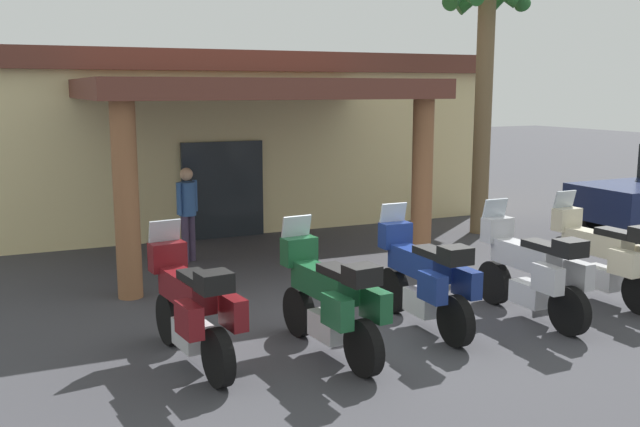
{
  "coord_description": "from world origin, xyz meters",
  "views": [
    {
      "loc": [
        -4.85,
        -8.36,
        3.23
      ],
      "look_at": [
        0.21,
        1.99,
        1.2
      ],
      "focal_mm": 40.05,
      "sensor_mm": 36.0,
      "label": 1
    }
  ],
  "objects_px": {
    "motorcycle_green": "(330,300)",
    "pedestrian": "(187,207)",
    "motorcycle_maroon": "(192,307)",
    "motel_building": "(188,135)",
    "motorcycle_cream": "(604,257)",
    "motorcycle_blue": "(424,278)",
    "motorcycle_silver": "(532,271)",
    "palm_tree_near_portico": "(485,48)"
  },
  "relations": [
    {
      "from": "motorcycle_green",
      "to": "pedestrian",
      "type": "distance_m",
      "value": 5.47
    },
    {
      "from": "motorcycle_maroon",
      "to": "motorcycle_green",
      "type": "bearing_deg",
      "value": -111.01
    },
    {
      "from": "motel_building",
      "to": "motorcycle_cream",
      "type": "height_order",
      "value": "motel_building"
    },
    {
      "from": "motorcycle_green",
      "to": "motorcycle_blue",
      "type": "xyz_separation_m",
      "value": [
        1.59,
        0.32,
        0.0
      ]
    },
    {
      "from": "motorcycle_blue",
      "to": "pedestrian",
      "type": "relative_size",
      "value": 1.24
    },
    {
      "from": "motorcycle_maroon",
      "to": "motorcycle_silver",
      "type": "distance_m",
      "value": 4.79
    },
    {
      "from": "motorcycle_green",
      "to": "palm_tree_near_portico",
      "type": "height_order",
      "value": "palm_tree_near_portico"
    },
    {
      "from": "pedestrian",
      "to": "palm_tree_near_portico",
      "type": "relative_size",
      "value": 0.31
    },
    {
      "from": "motel_building",
      "to": "pedestrian",
      "type": "height_order",
      "value": "motel_building"
    },
    {
      "from": "motorcycle_cream",
      "to": "pedestrian",
      "type": "distance_m",
      "value": 7.27
    },
    {
      "from": "motorcycle_blue",
      "to": "motorcycle_cream",
      "type": "relative_size",
      "value": 1.0
    },
    {
      "from": "motorcycle_silver",
      "to": "motorcycle_blue",
      "type": "bearing_deg",
      "value": 79.46
    },
    {
      "from": "motorcycle_cream",
      "to": "palm_tree_near_portico",
      "type": "xyz_separation_m",
      "value": [
        1.67,
        5.09,
        3.39
      ]
    },
    {
      "from": "motorcycle_maroon",
      "to": "motorcycle_silver",
      "type": "height_order",
      "value": "same"
    },
    {
      "from": "motorcycle_maroon",
      "to": "motorcycle_green",
      "type": "relative_size",
      "value": 1.0
    },
    {
      "from": "motorcycle_green",
      "to": "pedestrian",
      "type": "relative_size",
      "value": 1.24
    },
    {
      "from": "pedestrian",
      "to": "motorcycle_maroon",
      "type": "bearing_deg",
      "value": -47.28
    },
    {
      "from": "motorcycle_green",
      "to": "motorcycle_silver",
      "type": "height_order",
      "value": "same"
    },
    {
      "from": "pedestrian",
      "to": "palm_tree_near_portico",
      "type": "distance_m",
      "value": 7.33
    },
    {
      "from": "motorcycle_silver",
      "to": "motorcycle_cream",
      "type": "xyz_separation_m",
      "value": [
        1.59,
        0.18,
        0.0
      ]
    },
    {
      "from": "palm_tree_near_portico",
      "to": "motorcycle_maroon",
      "type": "bearing_deg",
      "value": -149.03
    },
    {
      "from": "motel_building",
      "to": "motorcycle_maroon",
      "type": "height_order",
      "value": "motel_building"
    },
    {
      "from": "motel_building",
      "to": "motorcycle_cream",
      "type": "relative_size",
      "value": 6.36
    },
    {
      "from": "motorcycle_blue",
      "to": "palm_tree_near_portico",
      "type": "distance_m",
      "value": 7.71
    },
    {
      "from": "pedestrian",
      "to": "motorcycle_cream",
      "type": "bearing_deg",
      "value": 11.33
    },
    {
      "from": "motorcycle_maroon",
      "to": "motorcycle_blue",
      "type": "bearing_deg",
      "value": -97.55
    },
    {
      "from": "motel_building",
      "to": "motorcycle_blue",
      "type": "bearing_deg",
      "value": -85.73
    },
    {
      "from": "motel_building",
      "to": "motorcycle_blue",
      "type": "relative_size",
      "value": 6.36
    },
    {
      "from": "motorcycle_blue",
      "to": "pedestrian",
      "type": "xyz_separation_m",
      "value": [
        -1.81,
        5.13,
        0.34
      ]
    },
    {
      "from": "motorcycle_maroon",
      "to": "motorcycle_silver",
      "type": "relative_size",
      "value": 1.0
    },
    {
      "from": "motorcycle_green",
      "to": "motorcycle_blue",
      "type": "relative_size",
      "value": 1.0
    },
    {
      "from": "motorcycle_maroon",
      "to": "motorcycle_blue",
      "type": "xyz_separation_m",
      "value": [
        3.18,
        -0.13,
        0.0
      ]
    },
    {
      "from": "motorcycle_cream",
      "to": "palm_tree_near_portico",
      "type": "height_order",
      "value": "palm_tree_near_portico"
    },
    {
      "from": "motorcycle_blue",
      "to": "motorcycle_maroon",
      "type": "bearing_deg",
      "value": 89.45
    },
    {
      "from": "motel_building",
      "to": "motorcycle_cream",
      "type": "bearing_deg",
      "value": -68.51
    },
    {
      "from": "motorcycle_green",
      "to": "motorcycle_silver",
      "type": "relative_size",
      "value": 1.0
    },
    {
      "from": "motorcycle_silver",
      "to": "motorcycle_cream",
      "type": "distance_m",
      "value": 1.6
    },
    {
      "from": "motorcycle_silver",
      "to": "palm_tree_near_portico",
      "type": "xyz_separation_m",
      "value": [
        3.26,
        5.27,
        3.39
      ]
    },
    {
      "from": "motorcycle_cream",
      "to": "palm_tree_near_portico",
      "type": "bearing_deg",
      "value": -18.7
    },
    {
      "from": "motorcycle_blue",
      "to": "palm_tree_near_portico",
      "type": "bearing_deg",
      "value": -42.73
    },
    {
      "from": "motorcycle_maroon",
      "to": "pedestrian",
      "type": "xyz_separation_m",
      "value": [
        1.37,
        5.01,
        0.34
      ]
    },
    {
      "from": "motorcycle_maroon",
      "to": "motorcycle_blue",
      "type": "height_order",
      "value": "same"
    }
  ]
}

